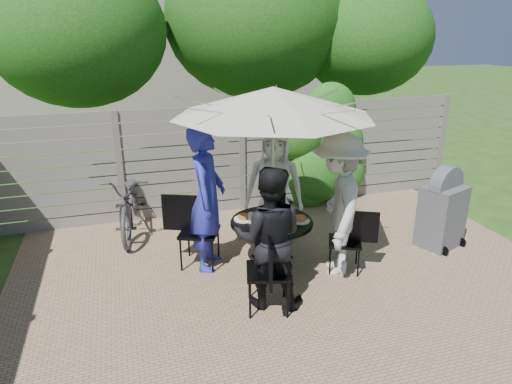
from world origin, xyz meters
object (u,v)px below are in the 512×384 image
object	(u,v)px
chair_front	(268,287)
syrup_jug	(267,213)
patio_table	(272,235)
plate_left	(244,218)
glass_left	(251,218)
plate_back	(273,208)
chair_left	(199,245)
plate_right	(300,219)
chair_back	(274,219)
glass_front	(279,224)
plate_front	(271,230)
chair_right	(345,253)
coffee_cup	(280,210)
person_right	(338,205)
bicycle	(131,202)
umbrella	(273,102)
glass_right	(292,213)
person_left	(207,199)
person_front	(269,238)
bbq_grill	(442,211)
plate_extra	(285,229)
person_back	(274,186)

from	to	relation	value
chair_front	syrup_jug	world-z (taller)	chair_front
patio_table	plate_left	distance (m)	0.43
glass_left	plate_back	bearing A→B (deg)	39.75
chair_left	plate_right	bearing A→B (deg)	1.87
chair_back	glass_front	xyz separation A→B (m)	(-0.34, -1.18, 0.46)
plate_front	chair_back	bearing A→B (deg)	68.88
chair_right	coffee_cup	world-z (taller)	chair_right
chair_back	person_right	size ratio (longest dim) A/B	0.54
plate_back	bicycle	size ratio (longest dim) A/B	0.14
umbrella	glass_right	world-z (taller)	umbrella
umbrella	plate_front	distance (m)	1.54
plate_front	person_left	bearing A→B (deg)	135.49
chair_left	chair_right	bearing A→B (deg)	1.84
plate_right	coffee_cup	bearing A→B (deg)	118.70
chair_back	person_front	world-z (taller)	person_front
chair_right	plate_left	distance (m)	1.40
coffee_cup	person_left	bearing A→B (deg)	172.24
plate_front	bbq_grill	world-z (taller)	bbq_grill
plate_back	person_left	bearing A→B (deg)	-177.62
person_front	bbq_grill	world-z (taller)	person_front
umbrella	plate_right	distance (m)	1.54
patio_table	syrup_jug	world-z (taller)	syrup_jug
umbrella	chair_right	size ratio (longest dim) A/B	3.73
plate_left	plate_extra	xyz separation A→B (m)	(0.40, -0.47, 0.00)
chair_right	chair_back	bearing A→B (deg)	-40.47
umbrella	glass_front	world-z (taller)	umbrella
chair_front	plate_extra	bearing A→B (deg)	-21.18
umbrella	person_front	size ratio (longest dim) A/B	1.91
chair_left	plate_front	xyz separation A→B (m)	(0.77, -0.68, 0.41)
person_front	bbq_grill	xyz separation A→B (m)	(2.85, 0.68, -0.27)
plate_front	coffee_cup	distance (m)	0.59
umbrella	syrup_jug	world-z (taller)	umbrella
person_front	plate_left	size ratio (longest dim) A/B	6.37
person_front	coffee_cup	bearing A→B (deg)	-95.44
plate_front	syrup_jug	xyz separation A→B (m)	(0.09, 0.40, 0.06)
syrup_jug	coffee_cup	world-z (taller)	syrup_jug
plate_extra	coffee_cup	distance (m)	0.53
umbrella	plate_left	world-z (taller)	umbrella
person_back	person_front	distance (m)	1.66
person_right	glass_front	xyz separation A→B (m)	(-0.77, 0.02, -0.17)
chair_right	glass_right	world-z (taller)	chair_right
chair_front	bbq_grill	distance (m)	3.02
person_right	bicycle	xyz separation A→B (m)	(-2.47, 2.03, -0.43)
chair_back	bicycle	distance (m)	2.22
plate_left	plate_right	xyz separation A→B (m)	(0.67, -0.26, 0.00)
glass_front	coffee_cup	xyz separation A→B (m)	(0.17, 0.45, -0.01)
person_front	bicycle	xyz separation A→B (m)	(-1.40, 2.51, -0.33)
chair_right	plate_front	bearing A→B (deg)	25.09
patio_table	bbq_grill	distance (m)	2.55
plate_front	coffee_cup	bearing A→B (deg)	59.15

